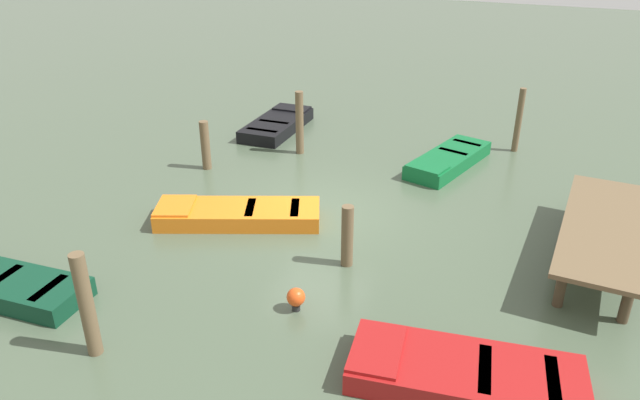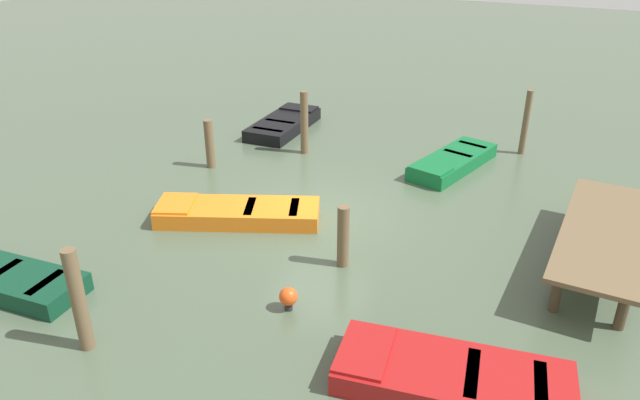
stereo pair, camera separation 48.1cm
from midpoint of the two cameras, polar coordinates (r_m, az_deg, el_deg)
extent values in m
plane|color=#475642|center=(15.23, -0.90, -1.19)|extent=(80.00, 80.00, 0.00)
cube|color=brown|center=(13.94, 24.52, -2.31)|extent=(5.10, 1.89, 0.10)
cylinder|color=#473927|center=(12.44, 26.14, -8.76)|extent=(0.20, 0.20, 0.85)
cylinder|color=#473927|center=(12.41, 20.88, -7.74)|extent=(0.20, 0.20, 0.85)
cylinder|color=#473927|center=(15.99, 26.70, -1.10)|extent=(0.20, 0.20, 0.85)
cylinder|color=#473927|center=(15.96, 22.65, -0.30)|extent=(0.20, 0.20, 0.85)
cube|color=orange|center=(14.87, -8.67, -1.36)|extent=(2.71, 4.14, 0.40)
cube|color=black|center=(14.81, -8.70, -0.88)|extent=(2.22, 3.48, 0.04)
cube|color=orange|center=(15.09, -14.53, -0.54)|extent=(1.39, 1.24, 0.06)
cube|color=black|center=(14.74, -7.57, -0.75)|extent=(0.99, 0.57, 0.04)
cube|color=black|center=(14.64, -3.35, -0.76)|extent=(0.99, 0.57, 0.04)
cube|color=maroon|center=(10.27, 12.32, -15.93)|extent=(2.02, 3.91, 0.40)
cube|color=black|center=(10.18, 12.40, -15.35)|extent=(1.61, 3.31, 0.04)
cube|color=maroon|center=(10.21, 4.06, -13.88)|extent=(1.45, 1.01, 0.06)
cube|color=black|center=(10.16, 14.05, -15.35)|extent=(1.18, 0.37, 0.04)
cube|color=black|center=(10.26, 19.98, -15.88)|extent=(1.18, 0.37, 0.04)
cube|color=#0F602D|center=(18.25, 11.39, 3.75)|extent=(3.61, 2.00, 0.40)
cube|color=orange|center=(18.20, 11.42, 4.15)|extent=(3.05, 1.62, 0.04)
cube|color=#0F602D|center=(17.06, 9.37, 3.15)|extent=(0.99, 1.21, 0.06)
cube|color=#B06E1E|center=(18.40, 11.81, 4.50)|extent=(0.42, 0.93, 0.04)
cube|color=#B06E1E|center=(19.20, 13.09, 5.29)|extent=(0.42, 0.93, 0.04)
cube|color=maroon|center=(13.62, -28.82, -6.50)|extent=(0.94, 0.27, 0.04)
cube|color=maroon|center=(12.87, -25.40, -7.60)|extent=(0.94, 0.27, 0.04)
cube|color=black|center=(20.96, -4.78, 7.12)|extent=(3.38, 1.52, 0.40)
cube|color=gray|center=(20.92, -4.79, 7.48)|extent=(2.87, 1.20, 0.04)
cube|color=black|center=(22.00, -3.33, 8.72)|extent=(0.78, 1.28, 0.06)
cube|color=#776E5D|center=(20.69, -5.09, 7.38)|extent=(0.24, 1.10, 0.04)
cube|color=#776E5D|center=(19.92, -6.24, 6.58)|extent=(0.24, 1.10, 0.04)
cylinder|color=brown|center=(17.91, -11.60, 5.11)|extent=(0.26, 0.26, 1.46)
cylinder|color=brown|center=(10.97, -22.51, -9.25)|extent=(0.26, 0.26, 1.99)
cylinder|color=brown|center=(19.71, 17.69, 7.23)|extent=(0.20, 0.20, 2.03)
cylinder|color=brown|center=(18.65, -2.70, 7.32)|extent=(0.25, 0.25, 1.98)
cylinder|color=brown|center=(12.73, 1.53, -3.45)|extent=(0.26, 0.26, 1.41)
cylinder|color=#262626|center=(11.72, -3.48, -10.16)|extent=(0.16, 0.16, 0.12)
sphere|color=#E54C19|center=(11.58, -3.51, -9.20)|extent=(0.36, 0.36, 0.36)
camera|label=1|loc=(0.24, -90.91, -0.45)|focal=33.67mm
camera|label=2|loc=(0.24, 89.09, 0.45)|focal=33.67mm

